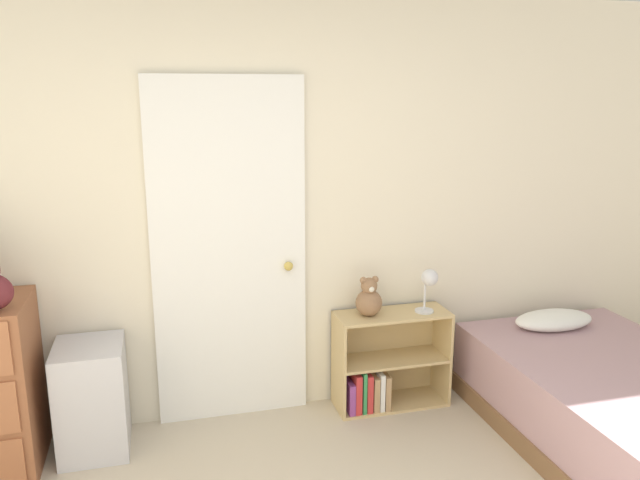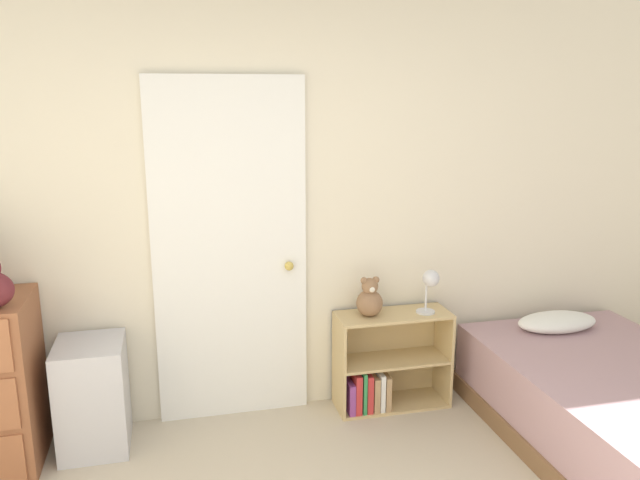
% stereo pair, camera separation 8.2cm
% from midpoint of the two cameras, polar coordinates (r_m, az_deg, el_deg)
% --- Properties ---
extents(wall_back, '(10.00, 0.06, 2.55)m').
position_cam_midpoint_polar(wall_back, '(3.76, -7.05, 2.54)').
color(wall_back, beige).
rests_on(wall_back, ground_plane).
extents(door_closed, '(0.91, 0.09, 2.07)m').
position_cam_midpoint_polar(door_closed, '(3.75, -8.87, -1.30)').
color(door_closed, white).
rests_on(door_closed, ground_plane).
extents(storage_bin, '(0.37, 0.41, 0.63)m').
position_cam_midpoint_polar(storage_bin, '(3.82, -20.70, -13.37)').
color(storage_bin, silver).
rests_on(storage_bin, ground_plane).
extents(bookshelf, '(0.72, 0.28, 0.62)m').
position_cam_midpoint_polar(bookshelf, '(4.09, 5.04, -11.64)').
color(bookshelf, tan).
rests_on(bookshelf, ground_plane).
extents(teddy_bear, '(0.17, 0.17, 0.25)m').
position_cam_midpoint_polar(teddy_bear, '(3.88, 3.89, -5.39)').
color(teddy_bear, '#8C6647').
rests_on(teddy_bear, bookshelf).
extents(desk_lamp, '(0.13, 0.13, 0.28)m').
position_cam_midpoint_polar(desk_lamp, '(3.95, 9.35, -3.81)').
color(desk_lamp, silver).
rests_on(desk_lamp, bookshelf).
extents(bed, '(1.21, 1.90, 0.58)m').
position_cam_midpoint_polar(bed, '(4.02, 25.35, -13.68)').
color(bed, brown).
rests_on(bed, ground_plane).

